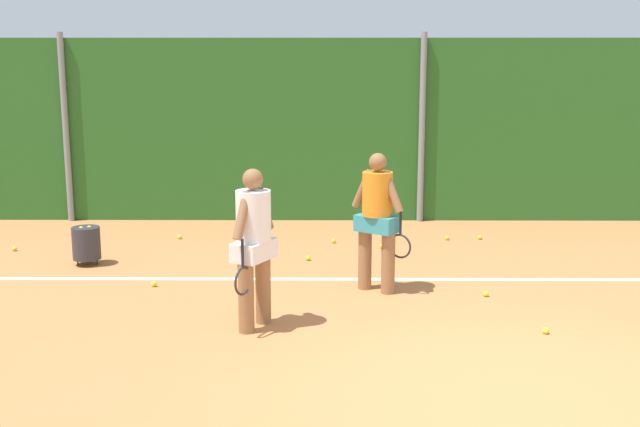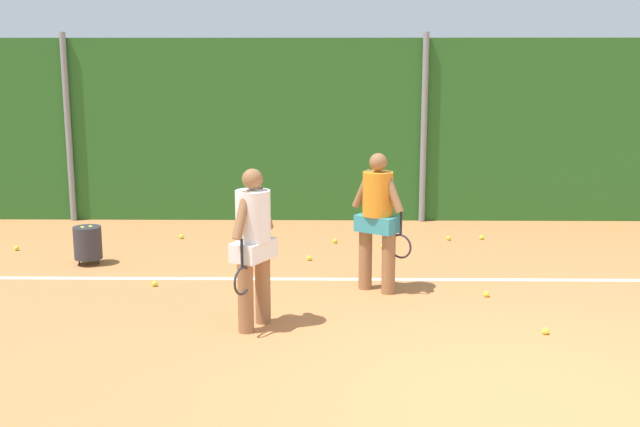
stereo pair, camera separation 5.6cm
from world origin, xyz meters
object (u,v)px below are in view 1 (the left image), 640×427
(tennis_ball_9, at_px, (180,237))
(tennis_ball_5, at_px, (447,238))
(tennis_ball_2, at_px, (334,241))
(tennis_ball_6, at_px, (546,331))
(player_midcourt, at_px, (377,215))
(tennis_ball_1, at_px, (486,294))
(tennis_ball_3, at_px, (154,284))
(player_foreground_near, at_px, (254,240))
(ball_hopper, at_px, (86,243))
(tennis_ball_0, at_px, (480,237))
(tennis_ball_8, at_px, (382,246))
(tennis_ball_10, at_px, (14,249))
(tennis_ball_11, at_px, (250,268))
(tennis_ball_4, at_px, (308,258))

(tennis_ball_9, bearing_deg, tennis_ball_5, -0.59)
(tennis_ball_2, relative_size, tennis_ball_6, 1.00)
(player_midcourt, distance_m, tennis_ball_6, 2.28)
(player_midcourt, distance_m, tennis_ball_1, 1.51)
(player_midcourt, distance_m, tennis_ball_2, 2.54)
(tennis_ball_1, height_order, tennis_ball_3, same)
(tennis_ball_5, bearing_deg, player_foreground_near, -123.33)
(tennis_ball_3, bearing_deg, ball_hopper, 137.66)
(tennis_ball_0, height_order, tennis_ball_1, same)
(tennis_ball_1, height_order, tennis_ball_2, same)
(tennis_ball_0, distance_m, tennis_ball_8, 1.59)
(tennis_ball_6, relative_size, tennis_ball_9, 1.00)
(tennis_ball_3, height_order, tennis_ball_6, same)
(tennis_ball_9, xyz_separation_m, tennis_ball_10, (-2.17, -0.74, 0.00))
(ball_hopper, xyz_separation_m, tennis_ball_8, (3.89, 0.91, -0.26))
(tennis_ball_1, bearing_deg, player_midcourt, 169.96)
(player_midcourt, relative_size, tennis_ball_5, 24.23)
(tennis_ball_8, bearing_deg, tennis_ball_11, -146.14)
(tennis_ball_6, xyz_separation_m, tennis_ball_8, (-1.36, 3.45, 0.00))
(player_foreground_near, height_order, tennis_ball_3, player_foreground_near)
(ball_hopper, distance_m, tennis_ball_3, 1.48)
(tennis_ball_2, height_order, tennis_ball_4, same)
(tennis_ball_8, distance_m, tennis_ball_9, 3.00)
(tennis_ball_4, xyz_separation_m, tennis_ball_11, (-0.73, -0.50, 0.00))
(tennis_ball_0, relative_size, tennis_ball_4, 1.00)
(tennis_ball_8, bearing_deg, tennis_ball_9, 169.40)
(tennis_ball_0, height_order, tennis_ball_3, same)
(tennis_ball_1, xyz_separation_m, tennis_ball_11, (-2.77, 1.07, 0.00))
(tennis_ball_3, bearing_deg, player_foreground_near, -46.74)
(tennis_ball_3, xyz_separation_m, tennis_ball_10, (-2.31, 1.70, 0.00))
(player_foreground_near, height_order, tennis_ball_6, player_foreground_near)
(tennis_ball_9, relative_size, tennis_ball_11, 1.00)
(ball_hopper, distance_m, tennis_ball_5, 5.09)
(player_foreground_near, relative_size, tennis_ball_3, 24.26)
(player_midcourt, height_order, tennis_ball_10, player_midcourt)
(tennis_ball_1, xyz_separation_m, tennis_ball_5, (-0.02, 2.76, 0.00))
(tennis_ball_4, xyz_separation_m, tennis_ball_9, (-1.93, 1.23, 0.00))
(tennis_ball_10, bearing_deg, player_foreground_near, -40.49)
(tennis_ball_0, relative_size, tennis_ball_2, 1.00)
(tennis_ball_3, distance_m, tennis_ball_9, 2.44)
(tennis_ball_4, bearing_deg, player_foreground_near, -100.29)
(ball_hopper, bearing_deg, tennis_ball_6, -25.89)
(tennis_ball_11, bearing_deg, player_foreground_near, -83.07)
(tennis_ball_3, relative_size, tennis_ball_11, 1.00)
(tennis_ball_6, relative_size, tennis_ball_11, 1.00)
(player_foreground_near, relative_size, ball_hopper, 3.12)
(ball_hopper, relative_size, tennis_ball_5, 7.78)
(player_midcourt, relative_size, tennis_ball_6, 24.23)
(tennis_ball_5, height_order, tennis_ball_6, same)
(tennis_ball_10, bearing_deg, tennis_ball_2, 6.40)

